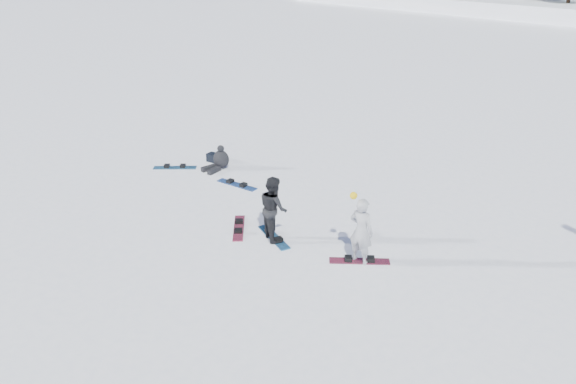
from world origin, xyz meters
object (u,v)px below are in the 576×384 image
object	(u,v)px
snowboarder_woman	(361,231)
snowboarder_man	(273,208)
snowboard_loose_b	(239,228)
snowboard_loose_a	(175,168)
seated_rider	(220,160)
gear_bag	(214,158)
snowboard_loose_c	(237,185)

from	to	relation	value
snowboarder_woman	snowboarder_man	distance (m)	2.49
snowboard_loose_b	snowboard_loose_a	bearing A→B (deg)	-152.25
snowboarder_woman	seated_rider	distance (m)	7.55
gear_bag	snowboard_loose_c	bearing A→B (deg)	-19.97
snowboarder_woman	snowboard_loose_c	size ratio (longest dim) A/B	1.25
gear_bag	snowboard_loose_b	xyz separation A→B (m)	(4.60, -2.75, -0.14)
snowboard_loose_a	snowboard_loose_b	size ratio (longest dim) A/B	1.00
seated_rider	snowboard_loose_a	bearing A→B (deg)	-140.07
gear_bag	snowboard_loose_c	distance (m)	2.39
snowboard_loose_b	snowboard_loose_c	bearing A→B (deg)	-176.34
seated_rider	snowboard_loose_a	distance (m)	1.64
snowboard_loose_b	snowboarder_woman	bearing A→B (deg)	58.61
snowboarder_woman	gear_bag	size ratio (longest dim) A/B	4.17
snowboarder_woman	snowboard_loose_b	bearing A→B (deg)	8.37
snowboarder_man	gear_bag	world-z (taller)	snowboarder_man
seated_rider	snowboard_loose_c	size ratio (longest dim) A/B	0.68
snowboarder_woman	snowboarder_man	bearing A→B (deg)	7.82
snowboarder_man	snowboard_loose_c	bearing A→B (deg)	-2.64
snowboarder_man	snowboarder_woman	bearing A→B (deg)	-142.42
seated_rider	gear_bag	bearing A→B (deg)	156.31
snowboard_loose_c	snowboard_loose_b	size ratio (longest dim) A/B	1.00
snowboarder_man	snowboard_loose_b	bearing A→B (deg)	39.35
snowboarder_woman	gear_bag	distance (m)	8.30
snowboarder_woman	snowboard_loose_a	size ratio (longest dim) A/B	1.25
snowboard_loose_c	gear_bag	bearing A→B (deg)	150.07
snowboarder_woman	snowboard_loose_b	xyz separation A→B (m)	(-3.48, -0.97, -0.86)
snowboard_loose_a	snowboard_loose_b	xyz separation A→B (m)	(5.06, -1.39, 0.00)
snowboard_loose_b	seated_rider	bearing A→B (deg)	-169.56
seated_rider	snowboard_loose_c	distance (m)	1.67
snowboarder_woman	snowboard_loose_c	world-z (taller)	snowboarder_woman
snowboarder_man	snowboard_loose_a	size ratio (longest dim) A/B	1.18
gear_bag	seated_rider	bearing A→B (deg)	-19.96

